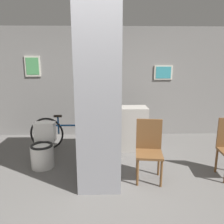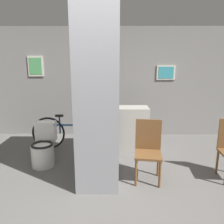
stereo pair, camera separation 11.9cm
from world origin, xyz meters
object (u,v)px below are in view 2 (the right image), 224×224
object	(u,v)px
toilet	(44,148)
chair_near_pillar	(148,148)
bicycle	(72,133)
bottle_tall	(114,102)

from	to	relation	value
toilet	chair_near_pillar	distance (m)	1.84
toilet	bicycle	bearing A→B (deg)	62.37
bicycle	bottle_tall	world-z (taller)	bottle_tall
bicycle	bottle_tall	bearing A→B (deg)	1.14
toilet	bicycle	world-z (taller)	bicycle
bicycle	toilet	bearing A→B (deg)	-117.63
chair_near_pillar	bicycle	bearing A→B (deg)	146.68
toilet	bicycle	size ratio (longest dim) A/B	0.44
bicycle	chair_near_pillar	bearing A→B (deg)	-40.46
bottle_tall	toilet	bearing A→B (deg)	-149.77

